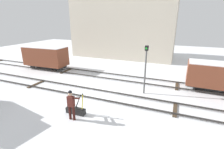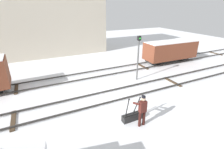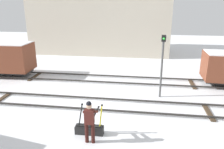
% 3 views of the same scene
% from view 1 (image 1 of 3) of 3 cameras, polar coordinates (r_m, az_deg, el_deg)
% --- Properties ---
extents(ground_plane, '(60.00, 60.00, 0.00)m').
position_cam_1_polar(ground_plane, '(12.83, -6.14, -7.07)').
color(ground_plane, white).
extents(track_main_line, '(44.00, 1.94, 0.18)m').
position_cam_1_polar(track_main_line, '(12.78, -6.16, -6.61)').
color(track_main_line, '#2D2B28').
rests_on(track_main_line, ground_plane).
extents(track_siding_near, '(44.00, 1.94, 0.18)m').
position_cam_1_polar(track_siding_near, '(16.38, 0.85, -0.77)').
color(track_siding_near, '#2D2B28').
rests_on(track_siding_near, ground_plane).
extents(switch_lever_frame, '(1.24, 0.37, 1.45)m').
position_cam_1_polar(switch_lever_frame, '(10.54, -12.49, -11.95)').
color(switch_lever_frame, black).
rests_on(switch_lever_frame, ground_plane).
extents(rail_worker, '(0.53, 0.68, 1.84)m').
position_cam_1_polar(rail_worker, '(9.66, -13.98, -9.62)').
color(rail_worker, '#351511').
rests_on(rail_worker, ground_plane).
extents(signal_post, '(0.24, 0.32, 3.75)m').
position_cam_1_polar(signal_post, '(12.50, 11.62, 3.24)').
color(signal_post, '#4C4C4C').
rests_on(signal_post, ground_plane).
extents(apartment_building, '(15.44, 5.65, 10.86)m').
position_cam_1_polar(apartment_building, '(25.85, 3.89, 18.26)').
color(apartment_building, beige).
rests_on(apartment_building, ground_plane).
extents(freight_car_near_switch, '(5.00, 2.24, 2.61)m').
position_cam_1_polar(freight_car_near_switch, '(20.62, -22.09, 5.85)').
color(freight_car_near_switch, '#2D2B28').
rests_on(freight_car_near_switch, ground_plane).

